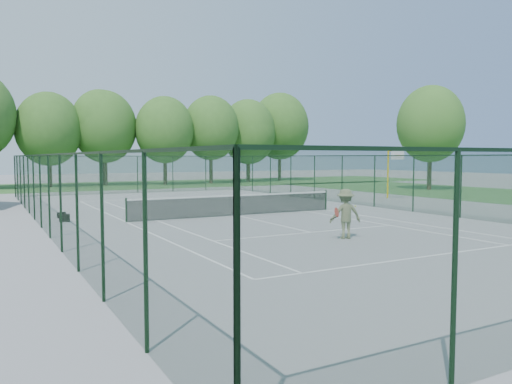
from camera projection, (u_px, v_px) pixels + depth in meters
ground at (237, 216)px, 24.86m from camera, size 140.00×140.00×0.00m
grass_far at (106, 186)px, 51.09m from camera, size 80.00×16.00×0.01m
grass_side at (482, 193)px, 39.89m from camera, size 14.00×40.00×0.01m
court_lines at (237, 215)px, 24.86m from camera, size 11.05×23.85×0.01m
tennis_net at (237, 204)px, 24.82m from camera, size 11.08×0.08×1.10m
fence_enclosure at (237, 184)px, 24.76m from camera, size 18.05×36.05×3.02m
tree_line_far at (105, 127)px, 50.67m from camera, size 39.40×6.40×9.70m
basketball_goal at (393, 162)px, 34.77m from camera, size 1.20×1.43×3.65m
tree_side at (431, 124)px, 44.11m from camera, size 5.84×5.84×9.25m
sports_bag_a at (65, 218)px, 22.47m from camera, size 0.49×0.38×0.34m
sports_bag_b at (62, 215)px, 23.88m from camera, size 0.41×0.34×0.27m
tennis_player at (345, 214)px, 17.77m from camera, size 1.70×0.96×1.78m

